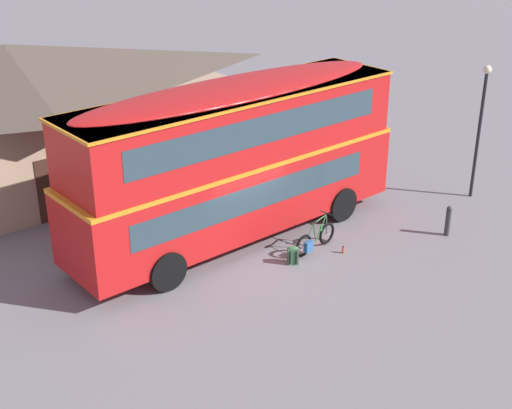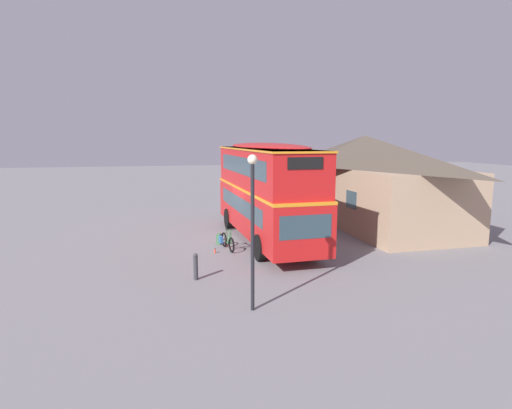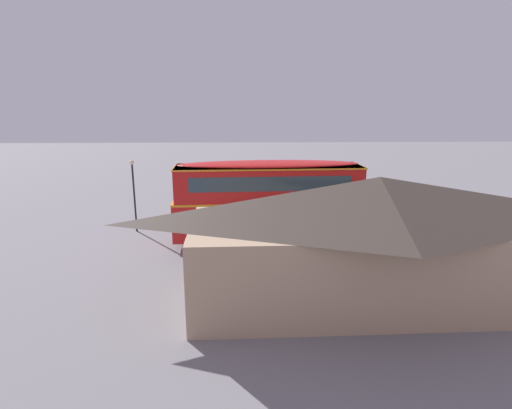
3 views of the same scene
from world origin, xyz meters
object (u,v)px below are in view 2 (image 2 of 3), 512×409
touring_bicycle (227,241)px  backpack_on_ground (220,238)px  water_bottle_red_squeeze (215,251)px  kerb_bollard (196,266)px  street_lamp (253,216)px  double_decker_bus (265,187)px

touring_bicycle → backpack_on_ground: 1.03m
backpack_on_ground → water_bottle_red_squeeze: backpack_on_ground is taller
touring_bicycle → kerb_bollard: touring_bicycle is taller
touring_bicycle → street_lamp: street_lamp is taller
water_bottle_red_squeeze → kerb_bollard: size_ratio=0.23×
touring_bicycle → street_lamp: 7.37m
backpack_on_ground → water_bottle_red_squeeze: 1.63m
water_bottle_red_squeeze → street_lamp: bearing=2.8°
double_decker_bus → kerb_bollard: 6.75m
kerb_bollard → water_bottle_red_squeeze: bearing=161.7°
double_decker_bus → kerb_bollard: size_ratio=11.13×
double_decker_bus → touring_bicycle: 3.34m
double_decker_bus → street_lamp: (8.20, -2.41, 0.17)m
double_decker_bus → water_bottle_red_squeeze: double_decker_bus is taller
street_lamp → kerb_bollard: 4.09m
double_decker_bus → street_lamp: 8.55m
water_bottle_red_squeeze → kerb_bollard: bearing=-18.3°
double_decker_bus → street_lamp: size_ratio=2.37×
double_decker_bus → backpack_on_ground: 3.31m
street_lamp → double_decker_bus: bearing=163.6°
touring_bicycle → water_bottle_red_squeeze: size_ratio=7.81×
street_lamp → touring_bicycle: bearing=177.5°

